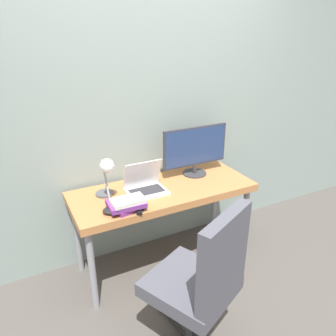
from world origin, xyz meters
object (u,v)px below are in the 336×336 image
Objects in this scene: laptop at (145,186)px; desk_lamp at (106,173)px; game_controller at (113,210)px; book_stack at (127,204)px; office_chair at (203,279)px; monitor at (195,149)px.

desk_lamp is (-0.30, -0.00, 0.17)m from laptop.
desk_lamp is 2.32× the size of game_controller.
laptop is at bearing 42.04° from book_stack.
book_stack is (-0.19, 0.68, 0.20)m from office_chair.
monitor is at bearing 61.36° from office_chair.
book_stack is (-0.22, -0.20, -0.00)m from laptop.
laptop is 0.89× the size of desk_lamp.
office_chair is at bearing -118.64° from monitor.
laptop reaches higher than game_controller.
laptop is 1.15× the size of book_stack.
laptop is at bearing 88.01° from office_chair.
office_chair is 3.95× the size of book_stack.
monitor reaches higher than desk_lamp.
office_chair reaches higher than laptop.
office_chair is at bearing -67.13° from game_controller.
laptop is 0.56m from monitor.
office_chair is 0.78m from game_controller.
laptop reaches higher than book_stack.
game_controller is (-0.10, 0.01, -0.03)m from book_stack.
laptop is 0.51× the size of monitor.
game_controller is at bearing 171.87° from book_stack.
monitor is 1.20m from office_chair.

